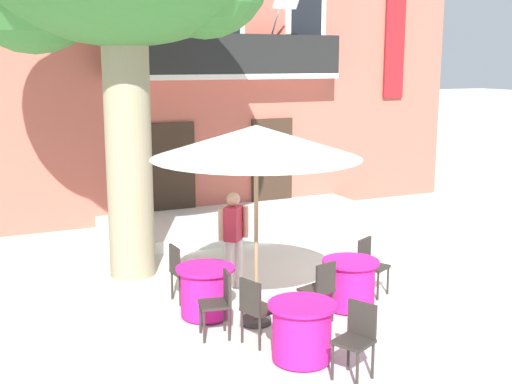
{
  "coord_description": "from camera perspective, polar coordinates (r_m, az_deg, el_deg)",
  "views": [
    {
      "loc": [
        -6.15,
        -9.72,
        3.71
      ],
      "look_at": [
        -1.05,
        1.26,
        1.3
      ],
      "focal_mm": 46.54,
      "sensor_mm": 36.0,
      "label": 1
    }
  ],
  "objects": [
    {
      "name": "cafe_chair_middle_1",
      "position": [
        10.84,
        9.75,
        -5.98
      ],
      "size": [
        0.54,
        0.54,
        0.91
      ],
      "color": "#2D2823",
      "rests_on": "ground"
    },
    {
      "name": "cafe_table_middle",
      "position": [
        10.22,
        8.09,
        -7.8
      ],
      "size": [
        0.86,
        0.86,
        0.76
      ],
      "color": "#DB1984",
      "rests_on": "ground"
    },
    {
      "name": "cafe_chair_front_0",
      "position": [
        9.1,
        -3.12,
        -9.21
      ],
      "size": [
        0.47,
        0.47,
        0.91
      ],
      "color": "#2D2823",
      "rests_on": "ground"
    },
    {
      "name": "building_facade",
      "position": [
        17.74,
        -5.37,
        11.33
      ],
      "size": [
        13.0,
        5.09,
        7.5
      ],
      "color": "#BC5B4C",
      "rests_on": "ground"
    },
    {
      "name": "cafe_chair_middle_0",
      "position": [
        9.59,
        5.53,
        -8.16
      ],
      "size": [
        0.5,
        0.5,
        0.91
      ],
      "color": "#2D2823",
      "rests_on": "ground"
    },
    {
      "name": "pedestrian_near_entrance",
      "position": [
        10.85,
        -1.94,
        -3.69
      ],
      "size": [
        0.53,
        0.4,
        1.61
      ],
      "color": "silver",
      "rests_on": "ground"
    },
    {
      "name": "cafe_chair_front_1",
      "position": [
        10.41,
        -6.44,
        -6.6
      ],
      "size": [
        0.42,
        0.42,
        0.91
      ],
      "color": "#2D2823",
      "rests_on": "ground"
    },
    {
      "name": "entrance_step_platform",
      "position": [
        15.08,
        -0.86,
        -2.5
      ],
      "size": [
        6.25,
        2.69,
        0.25
      ],
      "primitive_type": "cube",
      "color": "silver",
      "rests_on": "ground"
    },
    {
      "name": "ground_plane",
      "position": [
        12.09,
        7.09,
        -6.71
      ],
      "size": [
        120.0,
        120.0,
        0.0
      ],
      "primitive_type": "plane",
      "color": "beige"
    },
    {
      "name": "cafe_table_near_tree",
      "position": [
        8.45,
        3.96,
        -11.86
      ],
      "size": [
        0.86,
        0.86,
        0.76
      ],
      "color": "#DB1984",
      "rests_on": "ground"
    },
    {
      "name": "cafe_table_front",
      "position": [
        9.83,
        -4.34,
        -8.5
      ],
      "size": [
        0.86,
        0.86,
        0.76
      ],
      "color": "#DB1984",
      "rests_on": "ground"
    },
    {
      "name": "cafe_umbrella",
      "position": [
        9.04,
        0.02,
        4.28
      ],
      "size": [
        2.9,
        2.9,
        2.85
      ],
      "color": "#997A56",
      "rests_on": "ground"
    },
    {
      "name": "cafe_chair_near_tree_1",
      "position": [
        8.84,
        -0.0,
        -9.82
      ],
      "size": [
        0.51,
        0.51,
        0.91
      ],
      "color": "#2D2823",
      "rests_on": "ground"
    },
    {
      "name": "cafe_chair_near_tree_0",
      "position": [
        8.07,
        8.67,
        -12.07
      ],
      "size": [
        0.53,
        0.53,
        0.91
      ],
      "color": "#2D2823",
      "rests_on": "ground"
    }
  ]
}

